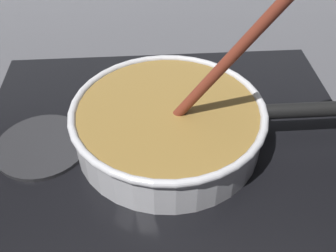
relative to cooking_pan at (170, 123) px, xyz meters
name	(u,v)px	position (x,y,z in m)	size (l,w,h in m)	color
ground	(156,217)	(-0.03, -0.11, -0.07)	(2.40, 1.60, 0.04)	#4C4C51
hob_plate	(168,144)	(0.00, 0.00, -0.04)	(0.56, 0.48, 0.01)	black
burner_ring	(168,139)	(0.00, 0.00, -0.03)	(0.17, 0.17, 0.01)	#592D0C
spare_burner	(42,146)	(-0.19, 0.00, -0.03)	(0.13, 0.13, 0.01)	#262628
cooking_pan	(170,123)	(0.00, 0.00, 0.00)	(0.42, 0.28, 0.29)	silver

